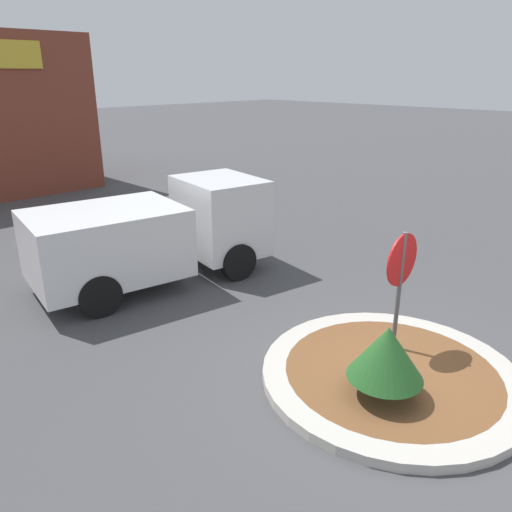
# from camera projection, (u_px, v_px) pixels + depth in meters

# --- Properties ---
(ground_plane) EXTENTS (120.00, 120.00, 0.00)m
(ground_plane) POSITION_uv_depth(u_px,v_px,m) (390.00, 379.00, 7.52)
(ground_plane) COLOR #474749
(traffic_island) EXTENTS (3.86, 3.86, 0.15)m
(traffic_island) POSITION_uv_depth(u_px,v_px,m) (391.00, 375.00, 7.49)
(traffic_island) COLOR #BCB7AD
(traffic_island) RESTS_ON ground_plane
(stop_sign) EXTENTS (0.84, 0.07, 2.11)m
(stop_sign) POSITION_uv_depth(u_px,v_px,m) (401.00, 272.00, 7.65)
(stop_sign) COLOR #4C4C51
(stop_sign) RESTS_ON ground_plane
(island_shrub) EXTENTS (1.04, 1.04, 1.05)m
(island_shrub) POSITION_uv_depth(u_px,v_px,m) (387.00, 353.00, 6.67)
(island_shrub) COLOR brown
(island_shrub) RESTS_ON traffic_island
(utility_truck) EXTENTS (5.29, 2.90, 2.10)m
(utility_truck) POSITION_uv_depth(u_px,v_px,m) (154.00, 233.00, 10.71)
(utility_truck) COLOR silver
(utility_truck) RESTS_ON ground_plane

